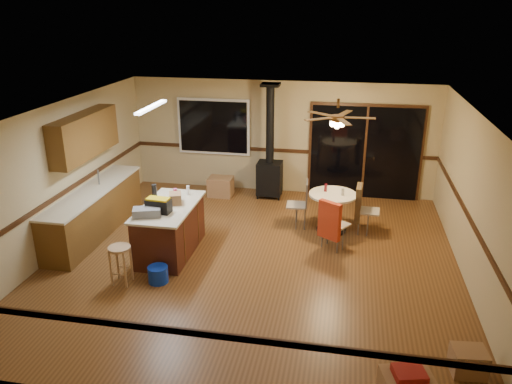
% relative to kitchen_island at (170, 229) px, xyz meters
% --- Properties ---
extents(floor, '(7.00, 7.00, 0.00)m').
position_rel_kitchen_island_xyz_m(floor, '(1.50, 0.00, -0.45)').
color(floor, brown).
rests_on(floor, ground).
extents(ceiling, '(7.00, 7.00, 0.00)m').
position_rel_kitchen_island_xyz_m(ceiling, '(1.50, 0.00, 2.15)').
color(ceiling, silver).
rests_on(ceiling, ground).
extents(wall_back, '(7.00, 0.00, 7.00)m').
position_rel_kitchen_island_xyz_m(wall_back, '(1.50, 3.50, 0.85)').
color(wall_back, tan).
rests_on(wall_back, ground).
extents(wall_front, '(7.00, 0.00, 7.00)m').
position_rel_kitchen_island_xyz_m(wall_front, '(1.50, -3.50, 0.85)').
color(wall_front, tan).
rests_on(wall_front, ground).
extents(wall_left, '(0.00, 7.00, 7.00)m').
position_rel_kitchen_island_xyz_m(wall_left, '(-2.00, 0.00, 0.85)').
color(wall_left, tan).
rests_on(wall_left, ground).
extents(wall_right, '(0.00, 7.00, 7.00)m').
position_rel_kitchen_island_xyz_m(wall_right, '(5.00, 0.00, 0.85)').
color(wall_right, tan).
rests_on(wall_right, ground).
extents(chair_rail, '(7.00, 7.00, 0.08)m').
position_rel_kitchen_island_xyz_m(chair_rail, '(1.50, 0.00, 0.55)').
color(chair_rail, '#361C0D').
rests_on(chair_rail, ground).
extents(window, '(1.72, 0.10, 1.32)m').
position_rel_kitchen_island_xyz_m(window, '(-0.10, 3.45, 1.05)').
color(window, black).
rests_on(window, ground).
extents(sliding_door, '(2.52, 0.10, 2.10)m').
position_rel_kitchen_island_xyz_m(sliding_door, '(3.40, 3.45, 0.60)').
color(sliding_door, black).
rests_on(sliding_door, ground).
extents(lower_cabinets, '(0.60, 3.00, 0.86)m').
position_rel_kitchen_island_xyz_m(lower_cabinets, '(-1.70, 0.50, -0.02)').
color(lower_cabinets, brown).
rests_on(lower_cabinets, ground).
extents(countertop, '(0.64, 3.04, 0.04)m').
position_rel_kitchen_island_xyz_m(countertop, '(-1.70, 0.50, 0.43)').
color(countertop, beige).
rests_on(countertop, lower_cabinets).
extents(upper_cabinets, '(0.35, 2.00, 0.80)m').
position_rel_kitchen_island_xyz_m(upper_cabinets, '(-1.83, 0.70, 1.45)').
color(upper_cabinets, brown).
rests_on(upper_cabinets, ground).
extents(kitchen_island, '(0.88, 1.68, 0.90)m').
position_rel_kitchen_island_xyz_m(kitchen_island, '(0.00, 0.00, 0.00)').
color(kitchen_island, '#441C11').
rests_on(kitchen_island, ground).
extents(wood_stove, '(0.55, 0.50, 2.52)m').
position_rel_kitchen_island_xyz_m(wood_stove, '(1.30, 3.05, 0.28)').
color(wood_stove, black).
rests_on(wood_stove, ground).
extents(ceiling_fan, '(0.24, 0.24, 0.55)m').
position_rel_kitchen_island_xyz_m(ceiling_fan, '(2.79, 1.45, 1.76)').
color(ceiling_fan, brown).
rests_on(ceiling_fan, ceiling).
extents(fluorescent_strip, '(0.10, 1.20, 0.04)m').
position_rel_kitchen_island_xyz_m(fluorescent_strip, '(-0.30, 0.30, 2.11)').
color(fluorescent_strip, white).
rests_on(fluorescent_strip, ceiling).
extents(toolbox_grey, '(0.51, 0.38, 0.14)m').
position_rel_kitchen_island_xyz_m(toolbox_grey, '(-0.19, -0.49, 0.52)').
color(toolbox_grey, slate).
rests_on(toolbox_grey, kitchen_island).
extents(toolbox_black, '(0.43, 0.25, 0.23)m').
position_rel_kitchen_island_xyz_m(toolbox_black, '(-0.05, -0.30, 0.56)').
color(toolbox_black, black).
rests_on(toolbox_black, kitchen_island).
extents(toolbox_yellow_lid, '(0.39, 0.23, 0.03)m').
position_rel_kitchen_island_xyz_m(toolbox_yellow_lid, '(-0.05, -0.30, 0.69)').
color(toolbox_yellow_lid, gold).
rests_on(toolbox_yellow_lid, toolbox_black).
extents(box_on_island, '(0.29, 0.34, 0.19)m').
position_rel_kitchen_island_xyz_m(box_on_island, '(0.09, 0.14, 0.54)').
color(box_on_island, olive).
rests_on(box_on_island, kitchen_island).
extents(bottle_dark, '(0.10, 0.10, 0.30)m').
position_rel_kitchen_island_xyz_m(bottle_dark, '(-0.32, 0.20, 0.60)').
color(bottle_dark, black).
rests_on(bottle_dark, kitchen_island).
extents(bottle_pink, '(0.09, 0.09, 0.22)m').
position_rel_kitchen_island_xyz_m(bottle_pink, '(0.04, 0.28, 0.56)').
color(bottle_pink, '#D84C8C').
rests_on(bottle_pink, kitchen_island).
extents(bottle_white, '(0.06, 0.06, 0.17)m').
position_rel_kitchen_island_xyz_m(bottle_white, '(0.17, 0.59, 0.53)').
color(bottle_white, white).
rests_on(bottle_white, kitchen_island).
extents(bar_stool, '(0.40, 0.40, 0.64)m').
position_rel_kitchen_island_xyz_m(bar_stool, '(-0.40, -1.16, -0.13)').
color(bar_stool, tan).
rests_on(bar_stool, floor).
extents(blue_bucket, '(0.41, 0.41, 0.27)m').
position_rel_kitchen_island_xyz_m(blue_bucket, '(0.15, -1.02, -0.32)').
color(blue_bucket, '#0D2FB6').
rests_on(blue_bucket, floor).
extents(dining_table, '(0.93, 0.93, 0.78)m').
position_rel_kitchen_island_xyz_m(dining_table, '(2.79, 1.45, 0.08)').
color(dining_table, black).
rests_on(dining_table, ground).
extents(glass_red, '(0.07, 0.07, 0.15)m').
position_rel_kitchen_island_xyz_m(glass_red, '(2.64, 1.55, 0.40)').
color(glass_red, '#590C14').
rests_on(glass_red, dining_table).
extents(glass_cream, '(0.07, 0.07, 0.14)m').
position_rel_kitchen_island_xyz_m(glass_cream, '(2.97, 1.40, 0.40)').
color(glass_cream, beige).
rests_on(glass_cream, dining_table).
extents(chair_left, '(0.43, 0.42, 0.51)m').
position_rel_kitchen_island_xyz_m(chair_left, '(2.20, 1.55, 0.14)').
color(chair_left, tan).
rests_on(chair_left, ground).
extents(chair_near, '(0.60, 0.61, 0.70)m').
position_rel_kitchen_island_xyz_m(chair_near, '(2.79, 0.59, 0.14)').
color(chair_near, tan).
rests_on(chair_near, ground).
extents(chair_right, '(0.49, 0.45, 0.70)m').
position_rel_kitchen_island_xyz_m(chair_right, '(3.31, 1.51, 0.14)').
color(chair_right, tan).
rests_on(chair_right, ground).
extents(box_under_window, '(0.55, 0.44, 0.44)m').
position_rel_kitchen_island_xyz_m(box_under_window, '(0.18, 2.91, -0.23)').
color(box_under_window, olive).
rests_on(box_under_window, floor).
extents(box_corner_b, '(0.43, 0.38, 0.32)m').
position_rel_kitchen_island_xyz_m(box_corner_b, '(4.60, -2.33, -0.29)').
color(box_corner_b, olive).
rests_on(box_corner_b, floor).
extents(box_small_red, '(0.39, 0.35, 0.09)m').
position_rel_kitchen_island_xyz_m(box_small_red, '(3.81, -3.05, 0.01)').
color(box_small_red, maroon).
rests_on(box_small_red, box_corner_a).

